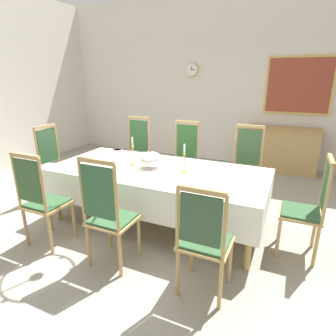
% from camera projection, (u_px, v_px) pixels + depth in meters
% --- Properties ---
extents(ground, '(7.72, 6.41, 0.04)m').
position_uv_depth(ground, '(159.00, 221.00, 3.83)').
color(ground, gray).
extents(back_wall, '(7.72, 0.08, 3.54)m').
position_uv_depth(back_wall, '(224.00, 81.00, 6.08)').
color(back_wall, silver).
rests_on(back_wall, ground).
extents(dining_table, '(2.72, 1.23, 0.74)m').
position_uv_depth(dining_table, '(158.00, 174.00, 3.59)').
color(dining_table, tan).
rests_on(dining_table, ground).
extents(tablecloth, '(2.74, 1.25, 0.41)m').
position_uv_depth(tablecloth, '(158.00, 176.00, 3.60)').
color(tablecloth, white).
rests_on(tablecloth, dining_table).
extents(chair_south_a, '(0.44, 0.42, 1.13)m').
position_uv_depth(chair_south_a, '(42.00, 199.00, 3.11)').
color(chair_south_a, tan).
rests_on(chair_south_a, ground).
extents(chair_north_a, '(0.44, 0.42, 1.22)m').
position_uv_depth(chair_north_a, '(136.00, 152.00, 4.87)').
color(chair_north_a, tan).
rests_on(chair_north_a, ground).
extents(chair_south_b, '(0.44, 0.42, 1.18)m').
position_uv_depth(chair_south_b, '(108.00, 213.00, 2.74)').
color(chair_south_b, '#A88E4D').
rests_on(chair_south_b, ground).
extents(chair_north_b, '(0.44, 0.42, 1.20)m').
position_uv_depth(chair_north_b, '(184.00, 159.00, 4.52)').
color(chair_north_b, tan).
rests_on(chair_north_b, ground).
extents(chair_south_c, '(0.44, 0.42, 1.07)m').
position_uv_depth(chair_south_c, '(204.00, 239.00, 2.37)').
color(chair_south_c, tan).
rests_on(chair_south_c, ground).
extents(chair_north_c, '(0.44, 0.42, 1.21)m').
position_uv_depth(chair_north_c, '(246.00, 166.00, 4.13)').
color(chair_north_c, tan).
rests_on(chair_north_c, ground).
extents(chair_head_west, '(0.42, 0.44, 1.18)m').
position_uv_depth(chair_head_west, '(55.00, 163.00, 4.31)').
color(chair_head_west, tan).
rests_on(chair_head_west, ground).
extents(chair_head_east, '(0.42, 0.44, 1.12)m').
position_uv_depth(chair_head_east, '(308.00, 206.00, 2.93)').
color(chair_head_east, tan).
rests_on(chair_head_east, ground).
extents(soup_tureen, '(0.29, 0.29, 0.23)m').
position_uv_depth(soup_tureen, '(150.00, 160.00, 3.57)').
color(soup_tureen, white).
rests_on(soup_tureen, tablecloth).
extents(candlestick_west, '(0.07, 0.07, 0.38)m').
position_uv_depth(candlestick_west, '(133.00, 154.00, 3.66)').
color(candlestick_west, gold).
rests_on(candlestick_west, tablecloth).
extents(candlestick_east, '(0.07, 0.07, 0.36)m').
position_uv_depth(candlestick_east, '(184.00, 161.00, 3.38)').
color(candlestick_east, gold).
rests_on(candlestick_east, tablecloth).
extents(bowl_near_left, '(0.16, 0.16, 0.04)m').
position_uv_depth(bowl_near_left, '(117.00, 150.00, 4.39)').
color(bowl_near_left, white).
rests_on(bowl_near_left, tablecloth).
extents(bowl_near_right, '(0.19, 0.19, 0.04)m').
position_uv_depth(bowl_near_right, '(144.00, 154.00, 4.15)').
color(bowl_near_right, white).
rests_on(bowl_near_right, tablecloth).
extents(spoon_primary, '(0.06, 0.17, 0.01)m').
position_uv_depth(spoon_primary, '(112.00, 150.00, 4.46)').
color(spoon_primary, gold).
rests_on(spoon_primary, tablecloth).
extents(spoon_secondary, '(0.06, 0.17, 0.01)m').
position_uv_depth(spoon_secondary, '(138.00, 154.00, 4.23)').
color(spoon_secondary, gold).
rests_on(spoon_secondary, tablecloth).
extents(sideboard, '(1.44, 0.48, 0.90)m').
position_uv_depth(sideboard, '(280.00, 150.00, 5.70)').
color(sideboard, tan).
rests_on(sideboard, ground).
extents(mounted_clock, '(0.29, 0.06, 0.29)m').
position_uv_depth(mounted_clock, '(192.00, 70.00, 6.22)').
color(mounted_clock, '#D1B251').
extents(framed_painting, '(1.23, 0.05, 1.11)m').
position_uv_depth(framed_painting, '(299.00, 86.00, 5.46)').
color(framed_painting, '#D1B251').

